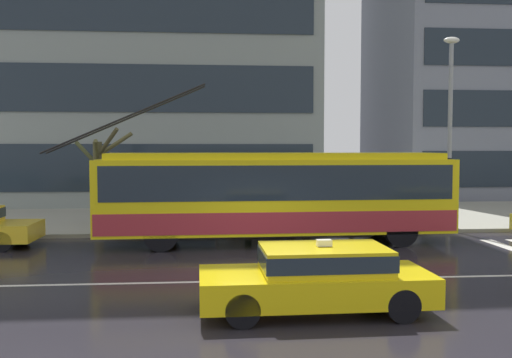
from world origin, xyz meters
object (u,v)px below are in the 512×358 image
Objects in this scene: pedestrian_walking_past at (308,185)px; pedestrian_waiting_by_pole at (291,204)px; street_lamp at (450,116)px; taxi_oncoming_near at (318,276)px; bus_shelter at (262,175)px; pedestrian_at_shelter at (250,185)px; trolleybus at (276,194)px; pedestrian_approaching_curb at (352,203)px; street_tree_bare at (99,173)px.

pedestrian_waiting_by_pole is (-0.81, -0.91, -0.62)m from pedestrian_walking_past.
taxi_oncoming_near is at bearing -124.94° from street_lamp.
taxi_oncoming_near is at bearing -99.23° from pedestrian_walking_past.
bus_shelter is (0.01, 11.26, 1.37)m from taxi_oncoming_near.
street_lamp is at bearing 55.06° from taxi_oncoming_near.
trolleybus is at bearing -75.27° from pedestrian_at_shelter.
bus_shelter is at bearing 89.94° from taxi_oncoming_near.
taxi_oncoming_near is 10.34m from pedestrian_approaching_curb.
pedestrian_waiting_by_pole is at bearing 70.12° from trolleybus.
taxi_oncoming_near is 11.34m from bus_shelter.
taxi_oncoming_near is 13.55m from street_tree_bare.
pedestrian_walking_past is 1.27× the size of pedestrian_waiting_by_pole.
pedestrian_walking_past is (1.78, 10.96, 0.97)m from taxi_oncoming_near.
street_lamp is at bearing -1.82° from pedestrian_at_shelter.
trolleybus is at bearing -116.94° from pedestrian_walking_past.
taxi_oncoming_near is 2.19× the size of pedestrian_at_shelter.
trolleybus is 3.34× the size of bus_shelter.
pedestrian_at_shelter is at bearing 104.73° from trolleybus.
pedestrian_walking_past is at bearing 141.24° from pedestrian_approaching_curb.
pedestrian_waiting_by_pole is at bearing 174.14° from pedestrian_approaching_curb.
street_lamp reaches higher than pedestrian_approaching_curb.
pedestrian_waiting_by_pole is at bearing 84.48° from taxi_oncoming_near.
street_lamp reaches higher than trolleybus.
pedestrian_walking_past is at bearing 80.77° from taxi_oncoming_near.
pedestrian_at_shelter is at bearing 174.41° from pedestrian_waiting_by_pole.
bus_shelter is 2.51× the size of pedestrian_waiting_by_pole.
taxi_oncoming_near is at bearing -95.52° from pedestrian_waiting_by_pole.
pedestrian_walking_past is at bearing 18.10° from pedestrian_at_shelter.
pedestrian_walking_past reaches higher than pedestrian_approaching_curb.
taxi_oncoming_near is 1.13× the size of bus_shelter.
bus_shelter is at bearing 128.54° from pedestrian_waiting_by_pole.
pedestrian_waiting_by_pole is (-2.23, 0.23, -0.03)m from pedestrian_approaching_curb.
taxi_oncoming_near is 2.24× the size of pedestrian_walking_past.
trolleybus is 7.69m from street_lamp.
pedestrian_approaching_curb reaches higher than taxi_oncoming_near.
trolleybus is 2.96× the size of taxi_oncoming_near.
pedestrian_waiting_by_pole is 6.81m from street_lamp.
pedestrian_at_shelter is 1.02× the size of pedestrian_walking_past.
pedestrian_at_shelter is 0.28× the size of street_lamp.
pedestrian_waiting_by_pole is (0.96, -1.21, -1.02)m from bus_shelter.
pedestrian_approaching_curb is 9.79m from street_tree_bare.
trolleybus reaches higher than bus_shelter.
pedestrian_walking_past is at bearing -9.51° from bus_shelter.
taxi_oncoming_near is (-0.11, -7.68, -0.92)m from trolleybus.
pedestrian_approaching_curb is (3.20, 9.82, 0.38)m from taxi_oncoming_near.
street_tree_bare is (-13.27, 1.94, -2.17)m from street_lamp.
trolleybus is 6.48× the size of pedestrian_at_shelter.
pedestrian_walking_past is 0.52× the size of street_tree_bare.
trolleybus is 3.60m from bus_shelter.
pedestrian_at_shelter is at bearing -117.81° from bus_shelter.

